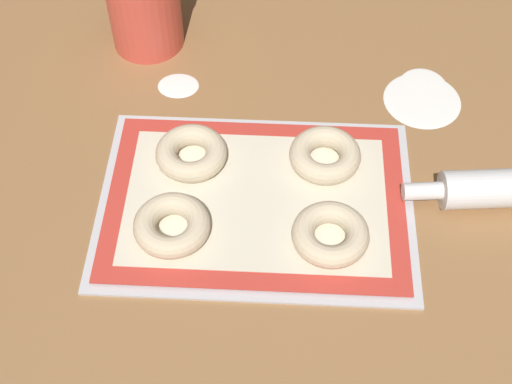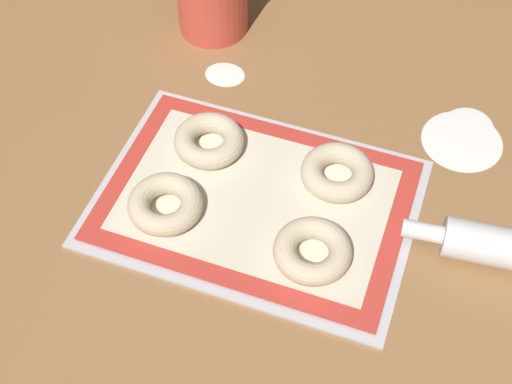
% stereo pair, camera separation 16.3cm
% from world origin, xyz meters
% --- Properties ---
extents(ground_plane, '(2.80, 2.80, 0.00)m').
position_xyz_m(ground_plane, '(0.00, 0.00, 0.00)').
color(ground_plane, olive).
extents(baking_tray, '(0.41, 0.29, 0.01)m').
position_xyz_m(baking_tray, '(0.02, 0.01, 0.00)').
color(baking_tray, silver).
rests_on(baking_tray, ground_plane).
extents(baking_mat, '(0.38, 0.27, 0.00)m').
position_xyz_m(baking_mat, '(0.02, 0.01, 0.01)').
color(baking_mat, red).
rests_on(baking_mat, baking_tray).
extents(bagel_front_left, '(0.10, 0.10, 0.03)m').
position_xyz_m(bagel_front_left, '(-0.08, -0.05, 0.03)').
color(bagel_front_left, beige).
rests_on(bagel_front_left, baking_mat).
extents(bagel_front_right, '(0.10, 0.10, 0.03)m').
position_xyz_m(bagel_front_right, '(0.11, -0.05, 0.03)').
color(bagel_front_right, beige).
rests_on(bagel_front_right, baking_mat).
extents(bagel_back_left, '(0.10, 0.10, 0.03)m').
position_xyz_m(bagel_back_left, '(-0.07, 0.07, 0.03)').
color(bagel_back_left, beige).
rests_on(bagel_back_left, baking_mat).
extents(bagel_back_right, '(0.10, 0.10, 0.03)m').
position_xyz_m(bagel_back_right, '(0.11, 0.07, 0.03)').
color(bagel_back_right, beige).
rests_on(bagel_back_right, baking_mat).
extents(flour_patch_near, '(0.07, 0.08, 0.00)m').
position_xyz_m(flour_patch_near, '(0.26, 0.24, 0.00)').
color(flour_patch_near, white).
rests_on(flour_patch_near, ground_plane).
extents(flour_patch_far, '(0.11, 0.12, 0.00)m').
position_xyz_m(flour_patch_far, '(0.25, 0.21, 0.00)').
color(flour_patch_far, white).
rests_on(flour_patch_far, ground_plane).
extents(flour_patch_side, '(0.06, 0.05, 0.00)m').
position_xyz_m(flour_patch_side, '(-0.11, 0.22, 0.00)').
color(flour_patch_side, white).
rests_on(flour_patch_side, ground_plane).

